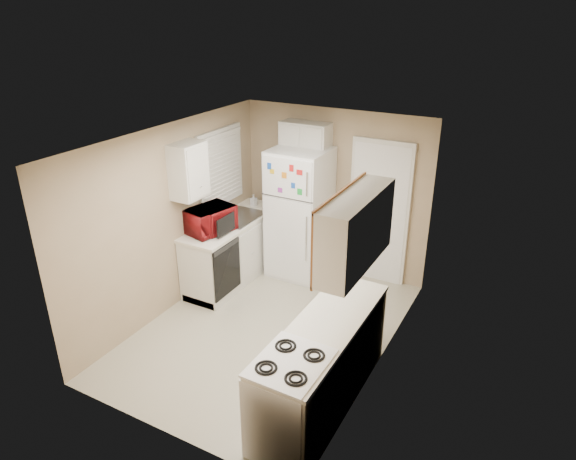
% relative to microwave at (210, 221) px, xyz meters
% --- Properties ---
extents(floor, '(3.80, 3.80, 0.00)m').
position_rel_microwave_xyz_m(floor, '(1.15, -0.46, -1.05)').
color(floor, beige).
rests_on(floor, ground).
extents(ceiling, '(3.80, 3.80, 0.00)m').
position_rel_microwave_xyz_m(ceiling, '(1.15, -0.46, 1.35)').
color(ceiling, white).
rests_on(ceiling, floor).
extents(wall_left, '(3.80, 3.80, 0.00)m').
position_rel_microwave_xyz_m(wall_left, '(-0.25, -0.46, 0.15)').
color(wall_left, tan).
rests_on(wall_left, floor).
extents(wall_right, '(3.80, 3.80, 0.00)m').
position_rel_microwave_xyz_m(wall_right, '(2.55, -0.46, 0.15)').
color(wall_right, tan).
rests_on(wall_right, floor).
extents(wall_back, '(2.80, 2.80, 0.00)m').
position_rel_microwave_xyz_m(wall_back, '(1.15, 1.44, 0.15)').
color(wall_back, tan).
rests_on(wall_back, floor).
extents(wall_front, '(2.80, 2.80, 0.00)m').
position_rel_microwave_xyz_m(wall_front, '(1.15, -2.36, 0.15)').
color(wall_front, tan).
rests_on(wall_front, floor).
extents(left_counter, '(0.60, 1.80, 0.90)m').
position_rel_microwave_xyz_m(left_counter, '(0.05, 0.44, -0.60)').
color(left_counter, silver).
rests_on(left_counter, floor).
extents(dishwasher, '(0.03, 0.58, 0.72)m').
position_rel_microwave_xyz_m(dishwasher, '(0.34, -0.16, -0.56)').
color(dishwasher, black).
rests_on(dishwasher, floor).
extents(sink, '(0.54, 0.74, 0.16)m').
position_rel_microwave_xyz_m(sink, '(0.05, 0.59, -0.19)').
color(sink, gray).
rests_on(sink, left_counter).
extents(microwave, '(0.68, 0.48, 0.41)m').
position_rel_microwave_xyz_m(microwave, '(0.00, 0.00, 0.00)').
color(microwave, maroon).
rests_on(microwave, left_counter).
extents(soap_bottle, '(0.09, 0.09, 0.18)m').
position_rel_microwave_xyz_m(soap_bottle, '(0.00, 1.08, -0.05)').
color(soap_bottle, silver).
rests_on(soap_bottle, left_counter).
extents(window_blinds, '(0.10, 0.98, 1.08)m').
position_rel_microwave_xyz_m(window_blinds, '(-0.21, 0.59, 0.55)').
color(window_blinds, silver).
rests_on(window_blinds, wall_left).
extents(upper_cabinet_left, '(0.30, 0.45, 0.70)m').
position_rel_microwave_xyz_m(upper_cabinet_left, '(-0.10, -0.24, 0.75)').
color(upper_cabinet_left, silver).
rests_on(upper_cabinet_left, wall_left).
extents(refrigerator, '(0.78, 0.75, 1.88)m').
position_rel_microwave_xyz_m(refrigerator, '(0.79, 1.05, -0.11)').
color(refrigerator, white).
rests_on(refrigerator, floor).
extents(cabinet_over_fridge, '(0.70, 0.30, 0.40)m').
position_rel_microwave_xyz_m(cabinet_over_fridge, '(0.75, 1.29, 0.95)').
color(cabinet_over_fridge, silver).
rests_on(cabinet_over_fridge, wall_back).
extents(interior_door, '(0.86, 0.06, 2.08)m').
position_rel_microwave_xyz_m(interior_door, '(1.85, 1.40, -0.03)').
color(interior_door, white).
rests_on(interior_door, floor).
extents(right_counter, '(0.60, 2.00, 0.90)m').
position_rel_microwave_xyz_m(right_counter, '(2.25, -1.26, -0.60)').
color(right_counter, silver).
rests_on(right_counter, floor).
extents(stove, '(0.59, 0.72, 0.87)m').
position_rel_microwave_xyz_m(stove, '(2.23, -1.91, -0.61)').
color(stove, white).
rests_on(stove, floor).
extents(upper_cabinet_right, '(0.30, 1.20, 0.70)m').
position_rel_microwave_xyz_m(upper_cabinet_right, '(2.40, -0.96, 0.75)').
color(upper_cabinet_right, silver).
rests_on(upper_cabinet_right, wall_right).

